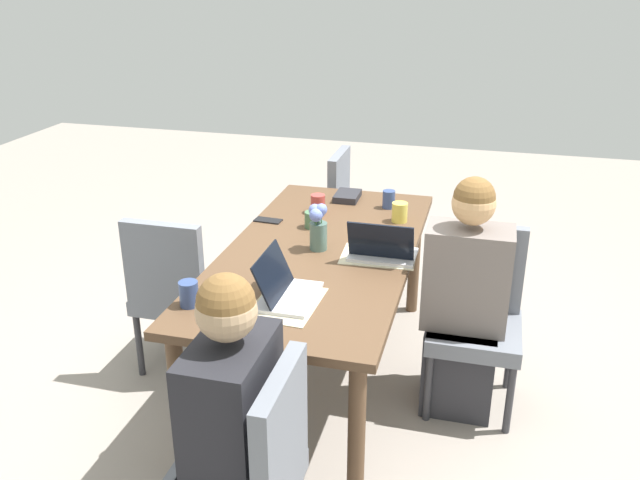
{
  "coord_description": "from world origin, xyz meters",
  "views": [
    {
      "loc": [
        2.99,
        0.79,
        2.09
      ],
      "look_at": [
        0.0,
        0.0,
        0.8
      ],
      "focal_mm": 37.87,
      "sensor_mm": 36.0,
      "label": 1
    }
  ],
  "objects": [
    {
      "name": "coffee_mug_near_right",
      "position": [
        -0.48,
        0.33,
        0.81
      ],
      "size": [
        0.09,
        0.09,
        0.11
      ],
      "primitive_type": "cylinder",
      "color": "#DBC64C",
      "rests_on": "dining_table"
    },
    {
      "name": "laptop_far_left_mid",
      "position": [
        0.04,
        0.32,
        0.8
      ],
      "size": [
        0.22,
        0.32,
        0.21
      ],
      "color": "silver",
      "rests_on": "dining_table"
    },
    {
      "name": "chair_head_left_right_near",
      "position": [
        -1.26,
        -0.08,
        0.5
      ],
      "size": [
        0.44,
        0.44,
        0.9
      ],
      "color": "slate",
      "rests_on": "ground_plane"
    },
    {
      "name": "chair_far_left_mid",
      "position": [
        -0.04,
        0.79,
        0.5
      ],
      "size": [
        0.44,
        0.44,
        0.9
      ],
      "color": "slate",
      "rests_on": "ground_plane"
    },
    {
      "name": "coffee_mug_far_left",
      "position": [
        -0.28,
        -0.11,
        0.8
      ],
      "size": [
        0.09,
        0.09,
        0.09
      ],
      "primitive_type": "cylinder",
      "color": "#47704C",
      "rests_on": "dining_table"
    },
    {
      "name": "placemat_head_right_left_near",
      "position": [
        0.59,
        0.01,
        0.75
      ],
      "size": [
        0.37,
        0.27,
        0.0
      ],
      "primitive_type": "cube",
      "rotation": [
        0.0,
        0.0,
        3.1
      ],
      "color": "beige",
      "rests_on": "dining_table"
    },
    {
      "name": "flower_vase",
      "position": [
        -0.0,
        -0.01,
        0.89
      ],
      "size": [
        0.12,
        0.09,
        0.24
      ],
      "color": "#4C6B60",
      "rests_on": "dining_table"
    },
    {
      "name": "dining_table",
      "position": [
        0.0,
        0.0,
        0.67
      ],
      "size": [
        1.91,
        0.92,
        0.75
      ],
      "color": "brown",
      "rests_on": "ground_plane"
    },
    {
      "name": "placemat_far_left_mid",
      "position": [
        0.01,
        0.3,
        0.75
      ],
      "size": [
        0.28,
        0.37,
        0.0
      ],
      "primitive_type": "cube",
      "rotation": [
        0.0,
        0.0,
        -1.52
      ],
      "color": "beige",
      "rests_on": "dining_table"
    },
    {
      "name": "laptop_head_right_left_near",
      "position": [
        0.55,
        -0.01,
        0.79
      ],
      "size": [
        0.32,
        0.22,
        0.2
      ],
      "color": "silver",
      "rests_on": "dining_table"
    },
    {
      "name": "person_head_right_left_near",
      "position": [
        1.25,
        0.03,
        0.53
      ],
      "size": [
        0.4,
        0.36,
        1.19
      ],
      "color": "#2D2D33",
      "rests_on": "ground_plane"
    },
    {
      "name": "phone_black",
      "position": [
        -0.31,
        -0.38,
        0.76
      ],
      "size": [
        0.08,
        0.15,
        0.01
      ],
      "primitive_type": "cube",
      "rotation": [
        0.0,
        0.0,
        1.5
      ],
      "color": "black",
      "rests_on": "dining_table"
    },
    {
      "name": "book_red_cover",
      "position": [
        -0.78,
        -0.03,
        0.77
      ],
      "size": [
        0.2,
        0.14,
        0.04
      ],
      "primitive_type": "cube",
      "rotation": [
        0.0,
        0.0,
        0.01
      ],
      "color": "#28282D",
      "rests_on": "dining_table"
    },
    {
      "name": "chair_near_left_far",
      "position": [
        0.11,
        -0.75,
        0.5
      ],
      "size": [
        0.44,
        0.44,
        0.9
      ],
      "color": "slate",
      "rests_on": "ground_plane"
    },
    {
      "name": "coffee_mug_near_left",
      "position": [
        0.71,
        -0.38,
        0.81
      ],
      "size": [
        0.08,
        0.08,
        0.11
      ],
      "primitive_type": "cylinder",
      "color": "#33477A",
      "rests_on": "dining_table"
    },
    {
      "name": "coffee_mug_centre_right",
      "position": [
        -0.69,
        0.23,
        0.8
      ],
      "size": [
        0.07,
        0.07,
        0.1
      ],
      "primitive_type": "cylinder",
      "color": "#33477A",
      "rests_on": "dining_table"
    },
    {
      "name": "coffee_mug_centre_left",
      "position": [
        -0.51,
        -0.15,
        0.81
      ],
      "size": [
        0.08,
        0.08,
        0.11
      ],
      "primitive_type": "cylinder",
      "color": "#AD3D38",
      "rests_on": "dining_table"
    },
    {
      "name": "ground_plane",
      "position": [
        0.0,
        0.0,
        0.0
      ],
      "size": [
        10.0,
        10.0,
        0.0
      ],
      "primitive_type": "plane",
      "color": "gray"
    },
    {
      "name": "person_far_left_mid",
      "position": [
        0.03,
        0.73,
        0.53
      ],
      "size": [
        0.36,
        0.4,
        1.19
      ],
      "color": "#2D2D33",
      "rests_on": "ground_plane"
    },
    {
      "name": "chair_head_right_left_near",
      "position": [
        1.31,
        0.1,
        0.5
      ],
      "size": [
        0.44,
        0.44,
        0.9
      ],
      "color": "slate",
      "rests_on": "ground_plane"
    }
  ]
}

